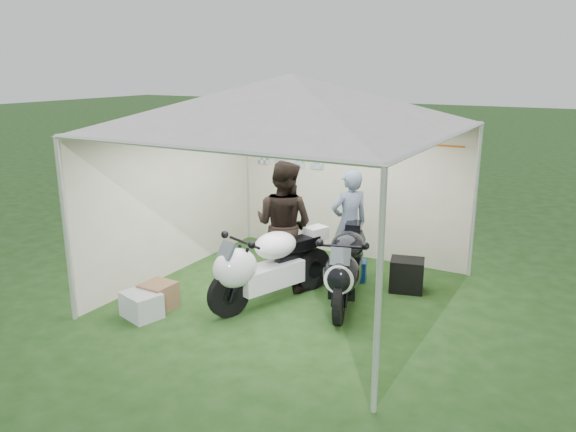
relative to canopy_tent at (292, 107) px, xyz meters
name	(u,v)px	position (x,y,z in m)	size (l,w,h in m)	color
ground	(290,295)	(0.00, -0.03, -2.58)	(80.00, 80.00, 0.00)	#1A3B11
canopy_tent	(292,107)	(0.00, 0.00, 0.00)	(5.66, 5.66, 3.00)	silver
motorcycle_white	(266,264)	(-0.13, -0.45, -2.02)	(0.95, 1.95, 1.00)	black
motorcycle_black	(346,265)	(0.79, 0.05, -2.02)	(0.85, 1.96, 0.99)	black
paddock_stand	(353,270)	(0.53, 0.92, -2.42)	(0.40, 0.25, 0.30)	#193FAF
person_dark_jacket	(284,225)	(-0.25, 0.22, -1.66)	(0.89, 0.69, 1.83)	black
person_blue_jacket	(349,224)	(0.40, 1.05, -1.76)	(0.60, 0.39, 1.63)	slate
equipment_box	(407,275)	(1.36, 0.92, -2.34)	(0.46, 0.37, 0.46)	black
crate_0	(142,305)	(-1.30, -1.57, -2.41)	(0.48, 0.38, 0.32)	#AFB4B8
crate_1	(158,296)	(-1.29, -1.28, -2.40)	(0.39, 0.39, 0.35)	brown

